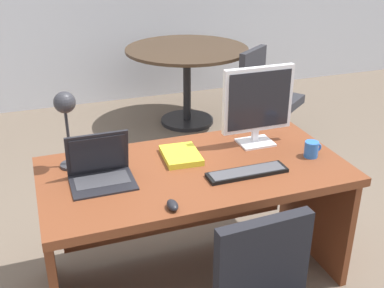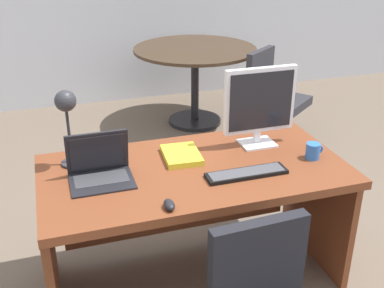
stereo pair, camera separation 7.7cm
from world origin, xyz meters
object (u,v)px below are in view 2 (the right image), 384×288
object	(u,v)px
keyboard	(247,173)
desk_lamp	(67,111)
mouse	(169,205)
book	(181,155)
meeting_chair_near	(273,107)
laptop	(99,164)
coffee_mug	(313,151)
meeting_table	(195,67)
monitor	(260,103)
desk	(192,195)

from	to	relation	value
keyboard	desk_lamp	xyz separation A→B (m)	(-0.85, 0.38, 0.30)
keyboard	mouse	bearing A→B (deg)	-158.46
book	meeting_chair_near	size ratio (longest dim) A/B	0.31
laptop	meeting_chair_near	world-z (taller)	laptop
mouse	coffee_mug	distance (m)	0.92
meeting_table	book	bearing A→B (deg)	-109.83
book	coffee_mug	size ratio (longest dim) A/B	2.62
mouse	book	size ratio (longest dim) A/B	0.33
book	monitor	bearing A→B (deg)	4.02
desk	mouse	bearing A→B (deg)	-120.85
desk	desk_lamp	xyz separation A→B (m)	(-0.62, 0.17, 0.51)
keyboard	meeting_chair_near	xyz separation A→B (m)	(1.07, 1.77, -0.39)
monitor	meeting_chair_near	bearing A→B (deg)	59.36
mouse	meeting_chair_near	xyz separation A→B (m)	(1.53, 1.95, -0.40)
meeting_table	monitor	bearing A→B (deg)	-98.27
monitor	laptop	bearing A→B (deg)	-172.73
laptop	mouse	world-z (taller)	laptop
meeting_chair_near	coffee_mug	bearing A→B (deg)	-110.59
monitor	keyboard	xyz separation A→B (m)	(-0.21, -0.33, -0.25)
laptop	mouse	bearing A→B (deg)	-56.48
book	coffee_mug	bearing A→B (deg)	-18.15
monitor	meeting_table	world-z (taller)	monitor
keyboard	desk_lamp	distance (m)	0.97
keyboard	book	distance (m)	0.40
desk	coffee_mug	distance (m)	0.71
book	meeting_table	size ratio (longest dim) A/B	0.22
desk_lamp	meeting_table	bearing A→B (deg)	56.92
laptop	mouse	size ratio (longest dim) A/B	3.58
desk_lamp	book	bearing A→B (deg)	-7.80
mouse	meeting_chair_near	size ratio (longest dim) A/B	0.10
keyboard	meeting_chair_near	bearing A→B (deg)	58.95
desk	meeting_chair_near	size ratio (longest dim) A/B	1.84
keyboard	book	xyz separation A→B (m)	(-0.26, 0.30, 0.01)
desk	laptop	size ratio (longest dim) A/B	5.14
laptop	desk_lamp	distance (m)	0.32
keyboard	meeting_table	xyz separation A→B (m)	(0.52, 2.48, -0.15)
meeting_chair_near	mouse	bearing A→B (deg)	-128.05
desk	meeting_chair_near	bearing A→B (deg)	50.35
book	meeting_table	world-z (taller)	meeting_table
meeting_table	laptop	bearing A→B (deg)	-118.78
meeting_chair_near	desk	bearing A→B (deg)	-129.65
desk	meeting_chair_near	distance (m)	2.04
monitor	desk_lamp	size ratio (longest dim) A/B	1.09
desk_lamp	meeting_table	distance (m)	2.55
meeting_chair_near	desk_lamp	bearing A→B (deg)	-143.89
desk	meeting_chair_near	world-z (taller)	meeting_chair_near
laptop	keyboard	size ratio (longest dim) A/B	0.73
desk	desk_lamp	distance (m)	0.82
monitor	coffee_mug	distance (m)	0.40
monitor	desk_lamp	bearing A→B (deg)	177.49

